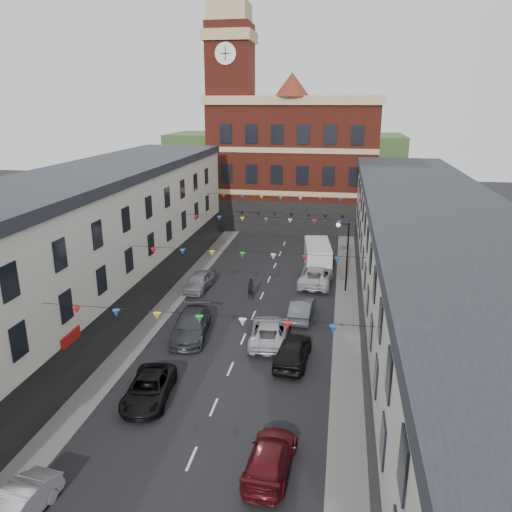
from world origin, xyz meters
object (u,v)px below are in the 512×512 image
Objects in this scene: car_right_e at (302,309)px; car_right_f at (316,275)px; car_left_b at (16,509)px; car_right_d at (293,351)px; car_left_e at (199,281)px; pedestrian at (251,289)px; street_lamp at (345,248)px; white_van at (317,257)px; car_left_c at (149,389)px; moving_car at (269,331)px; car_left_d at (191,325)px; car_right_c at (270,458)px.

car_right_f is (0.64, 7.35, 0.09)m from car_right_e.
car_left_b is 16.66m from car_right_d.
pedestrian is (4.71, -1.26, 0.12)m from car_left_e.
street_lamp is 1.03× the size of white_van.
car_left_c is 1.00× the size of car_right_d.
car_right_f is at bearing 77.81° from car_left_b.
street_lamp is at bearing 150.21° from car_right_f.
car_left_b is at bearing -113.51° from white_van.
street_lamp reaches higher than car_right_d.
moving_car is (7.30, 16.51, 0.10)m from car_left_b.
car_left_d is 13.98m from car_right_c.
moving_car is at bearing -115.30° from street_lamp.
car_left_c is 8.92m from car_right_d.
pedestrian is at bearing -12.73° from car_left_e.
car_right_c is at bearing -36.85° from car_left_c.
car_right_f is 4.10m from white_van.
car_left_e is 0.74× the size of car_right_f.
white_van is (0.53, 18.17, 0.47)m from car_right_d.
car_left_e reaches higher than car_left_c.
car_left_b is 0.83× the size of car_right_d.
white_van is (-0.11, 4.07, 0.48)m from car_right_f.
car_right_d is (9.10, -11.07, 0.07)m from car_left_e.
car_left_e is 11.97m from white_van.
car_right_f is 11.80m from moving_car.
car_right_f reaches higher than moving_car.
white_van is at bearing -90.10° from car_right_e.
car_left_d is 17.52m from white_van.
moving_car is at bearing 73.11° from car_left_b.
pedestrian is at bearing 73.23° from car_left_c.
car_left_b is at bearing -77.99° from pedestrian.
car_left_b is (-12.05, -26.56, -3.25)m from street_lamp.
car_right_c reaches higher than car_left_b.
moving_car is (-4.75, -10.05, -3.15)m from street_lamp.
car_right_c is 0.79× the size of car_right_f.
moving_car reaches higher than car_right_c.
pedestrian is at bearing -159.08° from street_lamp.
car_left_e is at bearing -172.72° from street_lamp.
car_left_d is at bearing 59.09° from car_right_f.
pedestrian is (-5.03, -4.29, 0.05)m from car_right_f.
car_right_f is (0.64, 14.10, -0.00)m from car_right_d.
car_right_d is 0.89× the size of moving_car.
car_right_e is at bearing 52.88° from car_left_c.
moving_car is at bearing -47.09° from car_left_e.
car_right_f reaches higher than car_right_e.
white_van is (9.63, 7.10, 0.55)m from car_left_e.
white_van is 9.71m from pedestrian.
street_lamp is 1.35× the size of car_right_e.
street_lamp is 8.42m from pedestrian.
car_left_d is 0.95× the size of white_van.
car_right_e is 2.55× the size of pedestrian.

